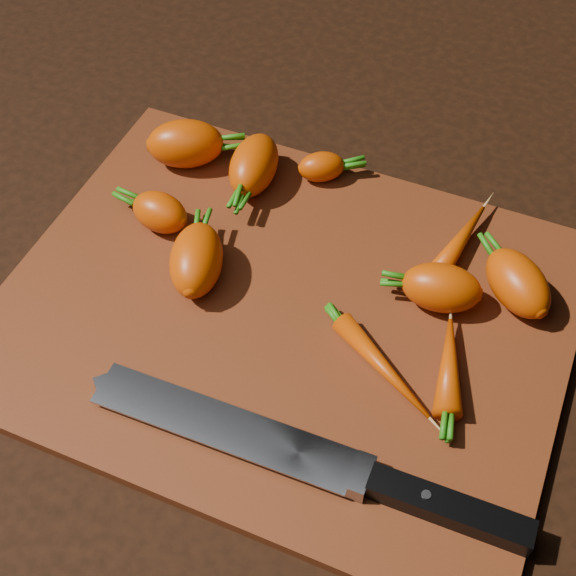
% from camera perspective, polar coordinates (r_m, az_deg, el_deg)
% --- Properties ---
extents(ground, '(2.00, 2.00, 0.01)m').
position_cam_1_polar(ground, '(0.73, -0.31, -2.27)').
color(ground, black).
extents(cutting_board, '(0.50, 0.40, 0.01)m').
position_cam_1_polar(cutting_board, '(0.72, -0.31, -1.75)').
color(cutting_board, brown).
rests_on(cutting_board, ground).
extents(carrot_0, '(0.09, 0.08, 0.05)m').
position_cam_1_polar(carrot_0, '(0.84, -7.30, 10.14)').
color(carrot_0, '#C54205').
rests_on(carrot_0, cutting_board).
extents(carrot_1, '(0.06, 0.04, 0.04)m').
position_cam_1_polar(carrot_1, '(0.78, -9.10, 5.34)').
color(carrot_1, '#C54205').
rests_on(carrot_1, cutting_board).
extents(carrot_2, '(0.06, 0.09, 0.05)m').
position_cam_1_polar(carrot_2, '(0.81, -2.45, 8.73)').
color(carrot_2, '#C54205').
rests_on(carrot_2, cutting_board).
extents(carrot_3, '(0.07, 0.09, 0.05)m').
position_cam_1_polar(carrot_3, '(0.73, -6.53, 2.00)').
color(carrot_3, '#C54205').
rests_on(carrot_3, cutting_board).
extents(carrot_4, '(0.08, 0.06, 0.04)m').
position_cam_1_polar(carrot_4, '(0.72, 10.85, 0.02)').
color(carrot_4, '#C54205').
rests_on(carrot_4, cutting_board).
extents(carrot_5, '(0.06, 0.05, 0.03)m').
position_cam_1_polar(carrot_5, '(0.82, 2.39, 8.61)').
color(carrot_5, '#C54205').
rests_on(carrot_5, cutting_board).
extents(carrot_6, '(0.09, 0.09, 0.04)m').
position_cam_1_polar(carrot_6, '(0.74, 16.02, 0.34)').
color(carrot_6, '#C54205').
rests_on(carrot_6, cutting_board).
extents(carrot_7, '(0.04, 0.12, 0.02)m').
position_cam_1_polar(carrot_7, '(0.77, 11.94, 3.01)').
color(carrot_7, '#C54205').
rests_on(carrot_7, cutting_board).
extents(carrot_8, '(0.11, 0.08, 0.02)m').
position_cam_1_polar(carrot_8, '(0.68, 6.82, -5.64)').
color(carrot_8, '#C54205').
rests_on(carrot_8, cutting_board).
extents(carrot_9, '(0.05, 0.10, 0.02)m').
position_cam_1_polar(carrot_9, '(0.68, 11.38, -5.39)').
color(carrot_9, '#C54205').
rests_on(carrot_9, cutting_board).
extents(knife, '(0.36, 0.04, 0.02)m').
position_cam_1_polar(knife, '(0.64, -2.90, -10.41)').
color(knife, gray).
rests_on(knife, cutting_board).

